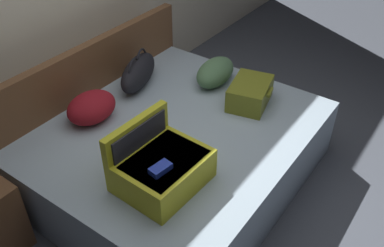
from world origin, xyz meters
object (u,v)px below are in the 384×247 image
at_px(duffel_bag, 138,72).
at_px(pillow_center_head, 215,72).
at_px(bed, 179,153).
at_px(hard_case_large, 161,167).
at_px(hard_case_medium, 250,93).
at_px(pillow_near_headboard, 92,107).

xyz_separation_m(duffel_bag, pillow_center_head, (0.41, -0.50, -0.02)).
relative_size(bed, hard_case_large, 3.72).
xyz_separation_m(hard_case_medium, pillow_center_head, (0.10, 0.39, 0.01)).
bearing_deg(pillow_near_headboard, hard_case_large, -104.82).
bearing_deg(duffel_bag, pillow_near_headboard, -176.17).
bearing_deg(pillow_near_headboard, duffel_bag, 3.83).
height_order(hard_case_large, hard_case_medium, hard_case_large).
bearing_deg(hard_case_large, pillow_center_head, 20.18).
bearing_deg(pillow_center_head, hard_case_medium, -104.50).
distance_m(bed, hard_case_large, 0.68).
relative_size(hard_case_large, pillow_center_head, 1.23).
bearing_deg(hard_case_large, bed, 29.29).
distance_m(hard_case_medium, duffel_bag, 0.95).
xyz_separation_m(bed, pillow_center_head, (0.70, 0.13, 0.35)).
height_order(pillow_near_headboard, pillow_center_head, pillow_near_headboard).
bearing_deg(hard_case_medium, pillow_center_head, 62.16).
height_order(bed, pillow_center_head, pillow_center_head).
xyz_separation_m(hard_case_large, hard_case_medium, (1.10, -0.01, -0.04)).
bearing_deg(bed, pillow_center_head, 10.44).
bearing_deg(pillow_center_head, bed, -169.56).
xyz_separation_m(pillow_near_headboard, pillow_center_head, (0.98, -0.46, -0.00)).
relative_size(bed, hard_case_medium, 4.54).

